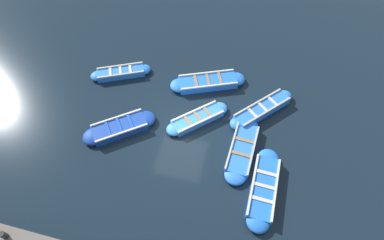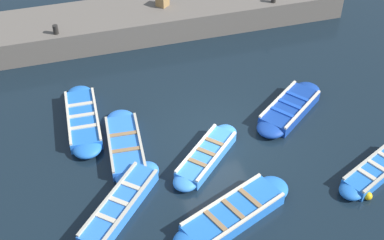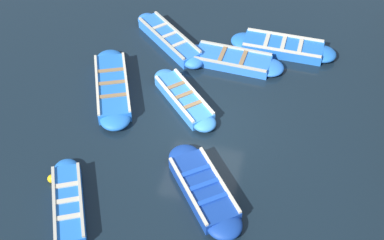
{
  "view_description": "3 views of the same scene",
  "coord_description": "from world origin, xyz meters",
  "px_view_note": "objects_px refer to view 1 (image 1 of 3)",
  "views": [
    {
      "loc": [
        7.42,
        2.42,
        11.66
      ],
      "look_at": [
        -0.54,
        0.46,
        0.3
      ],
      "focal_mm": 28.0,
      "sensor_mm": 36.0,
      "label": 1
    },
    {
      "loc": [
        -11.92,
        4.37,
        11.62
      ],
      "look_at": [
        0.87,
        0.65,
        0.25
      ],
      "focal_mm": 50.0,
      "sensor_mm": 36.0,
      "label": 2
    },
    {
      "loc": [
        2.32,
        -11.45,
        11.69
      ],
      "look_at": [
        -0.29,
        -0.33,
        0.3
      ],
      "focal_mm": 50.0,
      "sensor_mm": 36.0,
      "label": 3
    }
  ],
  "objects_px": {
    "boat_alongside": "(120,127)",
    "boat_tucked": "(208,82)",
    "boat_broadside": "(242,149)",
    "boat_mid_row": "(263,188)",
    "bollard_north": "(4,235)",
    "boat_centre": "(262,109)",
    "buoy_orange_near": "(139,65)",
    "boat_stern_in": "(121,73)",
    "boat_end_of_row": "(198,118)"
  },
  "relations": [
    {
      "from": "boat_centre",
      "to": "boat_stern_in",
      "type": "bearing_deg",
      "value": -95.47
    },
    {
      "from": "boat_alongside",
      "to": "boat_tucked",
      "type": "distance_m",
      "value": 5.07
    },
    {
      "from": "boat_mid_row",
      "to": "boat_alongside",
      "type": "bearing_deg",
      "value": -101.53
    },
    {
      "from": "boat_broadside",
      "to": "boat_tucked",
      "type": "bearing_deg",
      "value": -146.88
    },
    {
      "from": "boat_end_of_row",
      "to": "boat_centre",
      "type": "xyz_separation_m",
      "value": [
        -1.26,
        2.91,
        0.03
      ]
    },
    {
      "from": "boat_end_of_row",
      "to": "boat_broadside",
      "type": "xyz_separation_m",
      "value": [
        1.16,
        2.3,
        -0.01
      ]
    },
    {
      "from": "boat_tucked",
      "to": "buoy_orange_near",
      "type": "distance_m",
      "value": 3.96
    },
    {
      "from": "boat_end_of_row",
      "to": "bollard_north",
      "type": "height_order",
      "value": "bollard_north"
    },
    {
      "from": "boat_end_of_row",
      "to": "boat_mid_row",
      "type": "relative_size",
      "value": 0.76
    },
    {
      "from": "boat_end_of_row",
      "to": "boat_stern_in",
      "type": "bearing_deg",
      "value": -112.96
    },
    {
      "from": "buoy_orange_near",
      "to": "bollard_north",
      "type": "bearing_deg",
      "value": -6.6
    },
    {
      "from": "boat_centre",
      "to": "bollard_north",
      "type": "xyz_separation_m",
      "value": [
        8.31,
        -8.0,
        1.0
      ]
    },
    {
      "from": "buoy_orange_near",
      "to": "boat_broadside",
      "type": "bearing_deg",
      "value": 57.72
    },
    {
      "from": "boat_tucked",
      "to": "boat_centre",
      "type": "relative_size",
      "value": 1.23
    },
    {
      "from": "boat_stern_in",
      "to": "boat_broadside",
      "type": "relative_size",
      "value": 0.88
    },
    {
      "from": "boat_broadside",
      "to": "boat_centre",
      "type": "height_order",
      "value": "boat_centre"
    },
    {
      "from": "boat_mid_row",
      "to": "bollard_north",
      "type": "bearing_deg",
      "value": -63.22
    },
    {
      "from": "boat_mid_row",
      "to": "boat_tucked",
      "type": "height_order",
      "value": "boat_tucked"
    },
    {
      "from": "bollard_north",
      "to": "boat_alongside",
      "type": "bearing_deg",
      "value": 163.33
    },
    {
      "from": "boat_stern_in",
      "to": "boat_tucked",
      "type": "relative_size",
      "value": 0.8
    },
    {
      "from": "boat_mid_row",
      "to": "boat_broadside",
      "type": "distance_m",
      "value": 1.96
    },
    {
      "from": "boat_tucked",
      "to": "boat_centre",
      "type": "distance_m",
      "value": 3.14
    },
    {
      "from": "boat_alongside",
      "to": "bollard_north",
      "type": "distance_m",
      "value": 6.01
    },
    {
      "from": "boat_broadside",
      "to": "boat_centre",
      "type": "xyz_separation_m",
      "value": [
        -2.41,
        0.61,
        0.04
      ]
    },
    {
      "from": "boat_stern_in",
      "to": "boat_tucked",
      "type": "xyz_separation_m",
      "value": [
        -0.41,
        4.67,
        0.02
      ]
    },
    {
      "from": "boat_broadside",
      "to": "bollard_north",
      "type": "xyz_separation_m",
      "value": [
        5.9,
        -7.39,
        1.04
      ]
    },
    {
      "from": "boat_tucked",
      "to": "boat_centre",
      "type": "bearing_deg",
      "value": 68.75
    },
    {
      "from": "boat_mid_row",
      "to": "buoy_orange_near",
      "type": "xyz_separation_m",
      "value": [
        -5.56,
        -7.35,
        -0.06
      ]
    },
    {
      "from": "boat_end_of_row",
      "to": "boat_alongside",
      "type": "bearing_deg",
      "value": -67.82
    },
    {
      "from": "boat_alongside",
      "to": "buoy_orange_near",
      "type": "relative_size",
      "value": 13.78
    },
    {
      "from": "boat_end_of_row",
      "to": "boat_centre",
      "type": "bearing_deg",
      "value": 113.42
    },
    {
      "from": "boat_mid_row",
      "to": "boat_end_of_row",
      "type": "bearing_deg",
      "value": -129.13
    },
    {
      "from": "boat_alongside",
      "to": "boat_end_of_row",
      "type": "distance_m",
      "value": 3.66
    },
    {
      "from": "boat_stern_in",
      "to": "boat_centre",
      "type": "xyz_separation_m",
      "value": [
        0.73,
        7.59,
        0.03
      ]
    },
    {
      "from": "boat_stern_in",
      "to": "buoy_orange_near",
      "type": "xyz_separation_m",
      "value": [
        -0.81,
        0.74,
        -0.05
      ]
    },
    {
      "from": "boat_mid_row",
      "to": "boat_broadside",
      "type": "xyz_separation_m",
      "value": [
        -1.61,
        -1.1,
        -0.02
      ]
    },
    {
      "from": "boat_broadside",
      "to": "boat_end_of_row",
      "type": "bearing_deg",
      "value": -116.66
    },
    {
      "from": "boat_mid_row",
      "to": "boat_broadside",
      "type": "bearing_deg",
      "value": -145.64
    },
    {
      "from": "buoy_orange_near",
      "to": "boat_mid_row",
      "type": "bearing_deg",
      "value": 52.9
    },
    {
      "from": "boat_tucked",
      "to": "boat_broadside",
      "type": "height_order",
      "value": "boat_tucked"
    },
    {
      "from": "boat_alongside",
      "to": "boat_stern_in",
      "type": "bearing_deg",
      "value": -158.97
    },
    {
      "from": "buoy_orange_near",
      "to": "boat_stern_in",
      "type": "bearing_deg",
      "value": -42.38
    },
    {
      "from": "boat_alongside",
      "to": "buoy_orange_near",
      "type": "xyz_separation_m",
      "value": [
        -4.18,
        -0.56,
        -0.06
      ]
    },
    {
      "from": "boat_alongside",
      "to": "boat_mid_row",
      "type": "relative_size",
      "value": 0.88
    },
    {
      "from": "boat_mid_row",
      "to": "boat_broadside",
      "type": "height_order",
      "value": "boat_mid_row"
    },
    {
      "from": "boat_alongside",
      "to": "boat_centre",
      "type": "distance_m",
      "value": 6.83
    },
    {
      "from": "boat_mid_row",
      "to": "buoy_orange_near",
      "type": "height_order",
      "value": "boat_mid_row"
    },
    {
      "from": "boat_stern_in",
      "to": "boat_broadside",
      "type": "xyz_separation_m",
      "value": [
        3.14,
        6.99,
        -0.01
      ]
    },
    {
      "from": "boat_centre",
      "to": "boat_mid_row",
      "type": "bearing_deg",
      "value": 7.04
    },
    {
      "from": "boat_alongside",
      "to": "bollard_north",
      "type": "height_order",
      "value": "bollard_north"
    }
  ]
}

